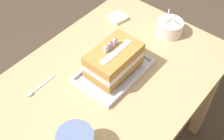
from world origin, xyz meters
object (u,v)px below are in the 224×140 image
Objects in this scene: serving_spoon_near_tray at (35,90)px; foil_tray at (114,72)px; napkin_pile at (118,18)px; birthday_cake at (114,60)px; bowl_stack at (170,28)px.

foil_tray is at bearing -33.09° from serving_spoon_near_tray.
foil_tray is at bearing -143.38° from napkin_pile.
birthday_cake reaches higher than napkin_pile.
foil_tray reaches higher than serving_spoon_near_tray.
foil_tray is 0.35m from serving_spoon_near_tray.
birthday_cake is 1.77× the size of bowl_stack.
birthday_cake is at bearing -143.39° from napkin_pile.
birthday_cake is (0.00, 0.00, 0.08)m from foil_tray.
bowl_stack reaches higher than napkin_pile.
bowl_stack reaches higher than foil_tray.
napkin_pile is at bearing 106.84° from bowl_stack.
serving_spoon_near_tray is at bearing 146.91° from foil_tray.
napkin_pile is (0.60, 0.03, 0.00)m from serving_spoon_near_tray.
bowl_stack is 0.72m from serving_spoon_near_tray.
serving_spoon_near_tray is at bearing 146.92° from birthday_cake.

